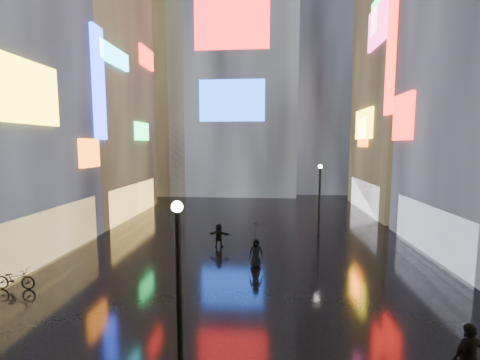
# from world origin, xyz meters

# --- Properties ---
(ground) EXTENTS (140.00, 140.00, 0.00)m
(ground) POSITION_xyz_m (0.00, 20.00, 0.00)
(ground) COLOR black
(ground) RESTS_ON ground
(building_left_far) EXTENTS (10.28, 12.00, 22.00)m
(building_left_far) POSITION_xyz_m (-15.98, 26.00, 10.98)
(building_left_far) COLOR black
(building_left_far) RESTS_ON ground
(building_right_far) EXTENTS (10.28, 12.00, 28.00)m
(building_right_far) POSITION_xyz_m (15.98, 30.00, 13.98)
(building_right_far) COLOR black
(building_right_far) RESTS_ON ground
(tower_main) EXTENTS (16.00, 14.20, 42.00)m
(tower_main) POSITION_xyz_m (-3.00, 43.97, 21.01)
(tower_main) COLOR black
(tower_main) RESTS_ON ground
(tower_flank_right) EXTENTS (12.00, 12.00, 34.00)m
(tower_flank_right) POSITION_xyz_m (9.00, 46.00, 17.00)
(tower_flank_right) COLOR black
(tower_flank_right) RESTS_ON ground
(tower_flank_left) EXTENTS (10.00, 10.00, 26.00)m
(tower_flank_left) POSITION_xyz_m (-14.00, 42.00, 13.00)
(tower_flank_left) COLOR black
(tower_flank_left) RESTS_ON ground
(lamp_near) EXTENTS (0.30, 0.30, 5.20)m
(lamp_near) POSITION_xyz_m (-1.07, 5.18, 2.94)
(lamp_near) COLOR black
(lamp_near) RESTS_ON ground
(lamp_far) EXTENTS (0.30, 0.30, 5.20)m
(lamp_far) POSITION_xyz_m (5.16, 21.02, 2.94)
(lamp_far) COLOR black
(lamp_far) RESTS_ON ground
(pedestrian_3) EXTENTS (1.18, 0.83, 1.86)m
(pedestrian_3) POSITION_xyz_m (6.72, 5.83, 0.93)
(pedestrian_3) COLOR black
(pedestrian_3) RESTS_ON ground
(pedestrian_4) EXTENTS (0.86, 0.65, 1.59)m
(pedestrian_4) POSITION_xyz_m (0.70, 14.15, 0.79)
(pedestrian_4) COLOR black
(pedestrian_4) RESTS_ON ground
(pedestrian_5) EXTENTS (1.47, 0.69, 1.53)m
(pedestrian_5) POSITION_xyz_m (-1.81, 17.40, 0.76)
(pedestrian_5) COLOR black
(pedestrian_5) RESTS_ON ground
(umbrella_2) EXTENTS (1.11, 1.09, 0.95)m
(umbrella_2) POSITION_xyz_m (0.70, 14.15, 2.06)
(umbrella_2) COLOR black
(umbrella_2) RESTS_ON pedestrian_4
(bicycle) EXTENTS (1.91, 0.75, 0.99)m
(bicycle) POSITION_xyz_m (-10.28, 10.53, 0.49)
(bicycle) COLOR black
(bicycle) RESTS_ON ground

